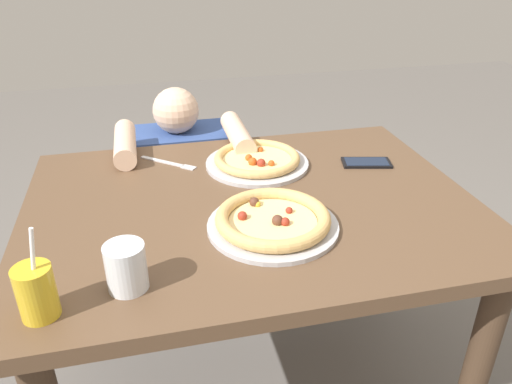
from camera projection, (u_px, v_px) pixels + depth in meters
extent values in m
cube|color=brown|center=(252.00, 207.00, 1.35)|extent=(1.21, 0.90, 0.04)
cylinder|color=#443122|center=(475.00, 375.00, 1.32)|extent=(0.07, 0.07, 0.71)
cylinder|color=#443122|center=(84.00, 266.00, 1.75)|extent=(0.07, 0.07, 0.71)
cylinder|color=#443122|center=(360.00, 229.00, 1.96)|extent=(0.07, 0.07, 0.71)
cylinder|color=#B7B7BC|center=(273.00, 226.00, 1.22)|extent=(0.32, 0.32, 0.01)
cylinder|color=#EFD68C|center=(273.00, 222.00, 1.22)|extent=(0.22, 0.22, 0.01)
torus|color=tan|center=(273.00, 218.00, 1.21)|extent=(0.28, 0.28, 0.03)
sphere|color=brown|center=(254.00, 202.00, 1.28)|extent=(0.03, 0.03, 0.03)
sphere|color=maroon|center=(285.00, 222.00, 1.19)|extent=(0.02, 0.02, 0.02)
sphere|color=maroon|center=(242.00, 216.00, 1.22)|extent=(0.02, 0.02, 0.02)
sphere|color=brown|center=(278.00, 220.00, 1.20)|extent=(0.03, 0.03, 0.03)
sphere|color=gold|center=(257.00, 204.00, 1.27)|extent=(0.02, 0.02, 0.02)
sphere|color=maroon|center=(289.00, 210.00, 1.24)|extent=(0.02, 0.02, 0.02)
cylinder|color=#B7B7BC|center=(257.00, 164.00, 1.54)|extent=(0.32, 0.32, 0.01)
cylinder|color=#EFD68C|center=(257.00, 160.00, 1.54)|extent=(0.21, 0.21, 0.01)
torus|color=tan|center=(257.00, 158.00, 1.54)|extent=(0.27, 0.27, 0.03)
sphere|color=maroon|center=(261.00, 163.00, 1.49)|extent=(0.03, 0.03, 0.03)
sphere|color=#BF4C19|center=(271.00, 163.00, 1.49)|extent=(0.02, 0.02, 0.02)
sphere|color=#BF4C19|center=(239.00, 149.00, 1.59)|extent=(0.02, 0.02, 0.02)
sphere|color=#BF4C19|center=(253.00, 162.00, 1.50)|extent=(0.03, 0.03, 0.03)
sphere|color=#BF4C19|center=(260.00, 150.00, 1.59)|extent=(0.02, 0.02, 0.02)
sphere|color=#BF4C19|center=(249.00, 158.00, 1.53)|extent=(0.02, 0.02, 0.02)
cylinder|color=gold|center=(36.00, 292.00, 0.92)|extent=(0.07, 0.07, 0.11)
cylinder|color=white|center=(32.00, 252.00, 0.88)|extent=(0.02, 0.02, 0.10)
cylinder|color=silver|center=(126.00, 267.00, 1.00)|extent=(0.08, 0.08, 0.10)
cube|color=white|center=(121.00, 265.00, 0.97)|extent=(0.03, 0.03, 0.02)
cube|color=white|center=(118.00, 252.00, 0.99)|extent=(0.03, 0.03, 0.02)
cube|color=silver|center=(162.00, 161.00, 1.57)|extent=(0.13, 0.11, 0.00)
cube|color=silver|center=(189.00, 167.00, 1.53)|extent=(0.05, 0.05, 0.00)
cube|color=black|center=(366.00, 163.00, 1.56)|extent=(0.16, 0.11, 0.01)
cube|color=#192338|center=(366.00, 161.00, 1.55)|extent=(0.14, 0.09, 0.00)
cylinder|color=#333847|center=(186.00, 242.00, 2.11)|extent=(0.33, 0.33, 0.45)
cube|color=#334C8C|center=(180.00, 164.00, 1.94)|extent=(0.41, 0.22, 0.28)
sphere|color=beige|center=(176.00, 111.00, 1.84)|extent=(0.17, 0.17, 0.17)
cylinder|color=beige|center=(125.00, 144.00, 1.61)|extent=(0.07, 0.28, 0.07)
cylinder|color=beige|center=(237.00, 134.00, 1.69)|extent=(0.07, 0.28, 0.07)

